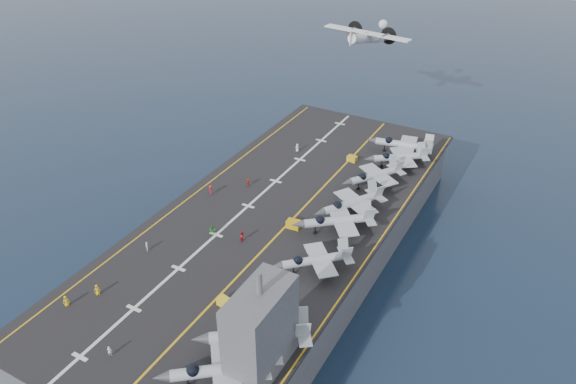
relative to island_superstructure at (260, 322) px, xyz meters
The scene contains 29 objects.
ground 38.02m from the island_superstructure, 116.57° to the left, with size 500.00×500.00×0.00m, color #142135.
hull 35.94m from the island_superstructure, 116.57° to the left, with size 36.00×90.00×10.00m, color #56595E.
flight_deck 34.41m from the island_superstructure, 116.57° to the left, with size 38.00×92.00×0.40m, color black.
foul_line 33.17m from the island_superstructure, 111.80° to the left, with size 0.35×90.00×0.02m, color gold.
landing_centerline 37.38m from the island_superstructure, 124.99° to the left, with size 0.50×90.00×0.02m, color silver.
deck_edge_port 44.50m from the island_superstructure, 136.85° to the left, with size 0.25×90.00×0.02m, color gold.
deck_edge_stbd 31.12m from the island_superstructure, 83.35° to the left, with size 0.25×90.00×0.02m, color gold.
island_superstructure is the anchor object (origin of this frame).
fighter_jet_0 7.52m from the island_superstructure, 123.11° to the right, with size 16.66×15.90×4.83m, color #969EA4, non-canonical shape.
fighter_jet_1 5.64m from the island_superstructure, 127.13° to the left, with size 18.23×16.95×5.27m, color gray, non-canonical shape.
fighter_jet_3 20.57m from the island_superstructure, 96.67° to the left, with size 15.03×14.85×4.40m, color gray, non-canonical shape.
fighter_jet_4 31.24m from the island_superstructure, 96.75° to the left, with size 16.62×15.90×4.82m, color #8E969C, non-canonical shape.
fighter_jet_5 37.25m from the island_superstructure, 95.81° to the left, with size 15.23×16.71×4.83m, color gray, non-canonical shape.
fighter_jet_6 48.33m from the island_superstructure, 94.53° to the left, with size 14.68×15.85×4.58m, color #98A1A7, non-canonical shape.
fighter_jet_7 57.48m from the island_superstructure, 92.18° to the left, with size 15.56×14.70×4.50m, color #9FA6B1, non-canonical shape.
fighter_jet_8 62.77m from the island_superstructure, 92.95° to the left, with size 15.28×11.57×4.81m, color gray, non-canonical shape.
tow_cart_a 13.99m from the island_superstructure, 146.64° to the left, with size 2.26×1.68×1.23m, color gold, non-canonical shape.
tow_cart_b 30.81m from the island_superstructure, 110.83° to the left, with size 2.43×1.71×1.37m, color gold, non-canonical shape.
tow_cart_c 56.21m from the island_superstructure, 101.71° to the left, with size 2.06×1.44×1.17m, color gold, non-canonical shape.
crew_0 28.33m from the island_superstructure, behind, with size 1.18×1.25×1.74m, color yellow.
crew_1 31.06m from the island_superstructure, 158.40° to the left, with size 1.17×1.11×1.62m, color silver.
crew_2 29.80m from the island_superstructure, 137.51° to the left, with size 1.42×1.31×1.96m, color #238D24.
crew_3 42.29m from the island_superstructure, 134.17° to the left, with size 1.36×1.44×1.99m, color #B21919.
crew_4 44.13m from the island_superstructure, 124.58° to the left, with size 1.14×0.81×1.79m, color red.
crew_5 58.20m from the island_superstructure, 113.66° to the left, with size 1.24×1.26×1.77m, color white.
crew_6 20.56m from the island_superstructure, 155.91° to the right, with size 1.16×1.08×1.61m, color silver.
crew_7 27.06m from the island_superstructure, 127.98° to the left, with size 0.81×1.19×1.96m, color #B21919.
transport_plane 88.45m from the island_superstructure, 104.36° to the left, with size 24.24×18.08×5.31m, color silver, non-canonical shape.
crew_8 30.66m from the island_superstructure, behind, with size 1.18×1.25×1.74m, color yellow.
Camera 1 is at (41.09, -70.57, 65.82)m, focal length 35.00 mm.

